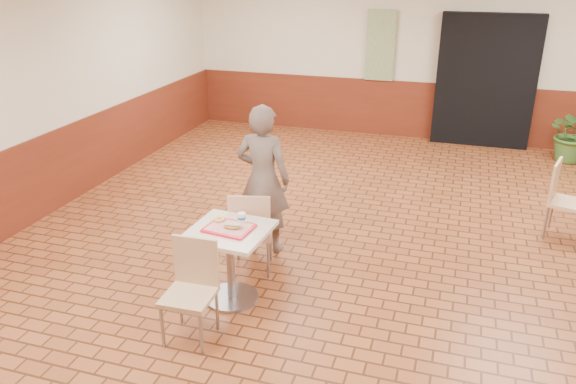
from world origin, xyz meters
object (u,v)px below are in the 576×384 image
(chair_main_front, at_px, (192,284))
(customer, at_px, (263,179))
(paper_cup, at_px, (242,218))
(chair_second_left, at_px, (563,196))
(long_john_donut, at_px, (232,226))
(main_table, at_px, (230,253))
(potted_plant, at_px, (575,134))
(ring_donut, at_px, (219,219))
(serving_tray, at_px, (229,228))
(chair_main_back, at_px, (251,228))

(chair_main_front, distance_m, customer, 1.68)
(paper_cup, bearing_deg, customer, 98.14)
(customer, height_order, chair_second_left, customer)
(customer, relative_size, long_john_donut, 9.72)
(main_table, distance_m, long_john_donut, 0.29)
(chair_main_front, xyz_separation_m, potted_plant, (3.72, 5.87, -0.03))
(main_table, xyz_separation_m, chair_second_left, (3.09, 2.38, 0.00))
(ring_donut, bearing_deg, long_john_donut, -33.24)
(main_table, height_order, long_john_donut, long_john_donut)
(ring_donut, distance_m, chair_second_left, 3.96)
(long_john_donut, xyz_separation_m, chair_second_left, (3.04, 2.40, -0.28))
(main_table, xyz_separation_m, long_john_donut, (0.04, -0.02, 0.29))
(chair_main_front, height_order, potted_plant, potted_plant)
(paper_cup, bearing_deg, serving_tray, -126.27)
(potted_plant, bearing_deg, serving_tray, -124.42)
(serving_tray, bearing_deg, ring_donut, 145.29)
(main_table, distance_m, paper_cup, 0.34)
(chair_main_back, height_order, ring_donut, chair_main_back)
(customer, distance_m, chair_second_left, 3.42)
(chair_main_front, height_order, chair_main_back, chair_main_back)
(customer, bearing_deg, long_john_donut, 97.87)
(chair_main_front, bearing_deg, customer, 86.26)
(chair_main_back, distance_m, serving_tray, 0.58)
(ring_donut, relative_size, chair_second_left, 0.12)
(ring_donut, height_order, potted_plant, potted_plant)
(chair_second_left, xyz_separation_m, potted_plant, (0.53, 2.91, -0.04))
(chair_main_back, distance_m, customer, 0.64)
(ring_donut, bearing_deg, paper_cup, 4.76)
(paper_cup, relative_size, potted_plant, 0.11)
(serving_tray, height_order, ring_donut, ring_donut)
(main_table, height_order, chair_main_back, chair_main_back)
(long_john_donut, bearing_deg, chair_main_front, -104.49)
(main_table, distance_m, potted_plant, 6.41)
(chair_main_front, xyz_separation_m, serving_tray, (0.10, 0.58, 0.26))
(main_table, distance_m, chair_main_back, 0.52)
(chair_second_left, bearing_deg, main_table, 143.55)
(long_john_donut, relative_size, potted_plant, 0.18)
(potted_plant, bearing_deg, paper_cup, -124.38)
(chair_main_back, bearing_deg, long_john_donut, 79.24)
(main_table, height_order, potted_plant, potted_plant)
(main_table, relative_size, ring_donut, 7.02)
(chair_main_back, bearing_deg, customer, -98.50)
(ring_donut, relative_size, paper_cup, 1.07)
(potted_plant, bearing_deg, chair_second_left, -100.38)
(paper_cup, bearing_deg, chair_main_front, -104.64)
(chair_main_front, relative_size, chair_second_left, 0.97)
(chair_main_front, xyz_separation_m, customer, (0.04, 1.65, 0.33))
(main_table, height_order, paper_cup, paper_cup)
(ring_donut, xyz_separation_m, paper_cup, (0.21, 0.02, 0.03))
(paper_cup, xyz_separation_m, potted_plant, (3.54, 5.18, -0.35))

